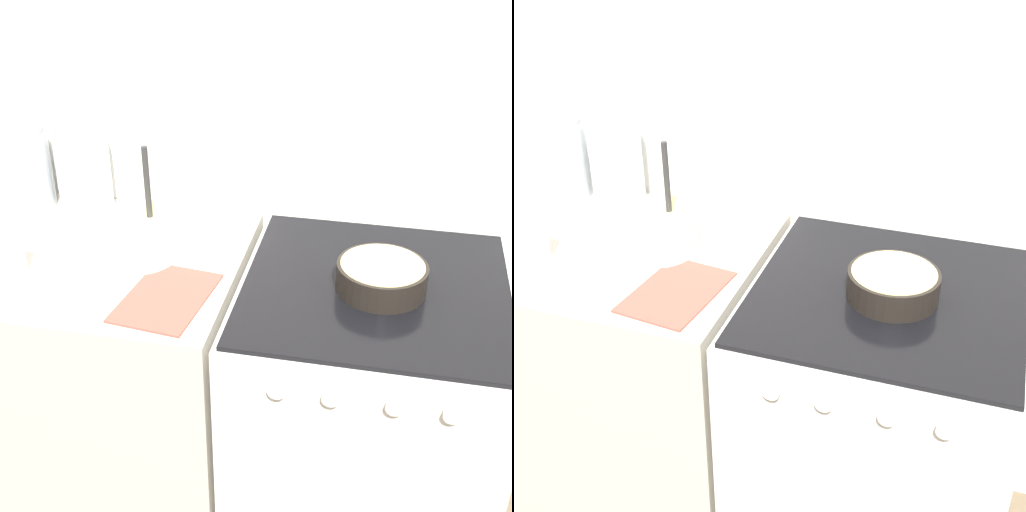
% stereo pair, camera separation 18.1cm
% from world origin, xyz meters
% --- Properties ---
extents(wall_back, '(4.64, 0.05, 2.40)m').
position_xyz_m(wall_back, '(0.00, 0.71, 1.20)').
color(wall_back, white).
rests_on(wall_back, ground_plane).
extents(countertop_cabinet, '(0.82, 0.69, 0.91)m').
position_xyz_m(countertop_cabinet, '(-0.41, 0.34, 0.45)').
color(countertop_cabinet, beige).
rests_on(countertop_cabinet, ground_plane).
extents(stove, '(0.68, 0.70, 0.91)m').
position_xyz_m(stove, '(0.36, 0.34, 0.45)').
color(stove, white).
rests_on(stove, ground_plane).
extents(mixing_bowl, '(0.20, 0.20, 0.32)m').
position_xyz_m(mixing_bowl, '(-0.27, 0.35, 0.98)').
color(mixing_bowl, white).
rests_on(mixing_bowl, countertop_cabinet).
extents(baking_pan, '(0.22, 0.22, 0.07)m').
position_xyz_m(baking_pan, '(0.37, 0.32, 0.95)').
color(baking_pan, black).
rests_on(baking_pan, stove).
extents(storage_jar_left, '(0.16, 0.16, 0.25)m').
position_xyz_m(storage_jar_left, '(-0.71, 0.59, 1.02)').
color(storage_jar_left, silver).
rests_on(storage_jar_left, countertop_cabinet).
extents(storage_jar_middle, '(0.16, 0.16, 0.26)m').
position_xyz_m(storage_jar_middle, '(-0.52, 0.59, 1.02)').
color(storage_jar_middle, silver).
rests_on(storage_jar_middle, countertop_cabinet).
extents(tin_can, '(0.08, 0.08, 0.10)m').
position_xyz_m(tin_can, '(-0.56, 0.21, 0.96)').
color(tin_can, silver).
rests_on(tin_can, countertop_cabinet).
extents(recipe_page, '(0.22, 0.30, 0.01)m').
position_xyz_m(recipe_page, '(-0.14, 0.18, 0.91)').
color(recipe_page, '#CC4C3F').
rests_on(recipe_page, countertop_cabinet).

